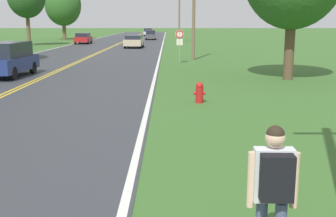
% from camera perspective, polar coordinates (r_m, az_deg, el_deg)
% --- Properties ---
extents(hitchhiker_person, '(0.60, 0.43, 1.76)m').
position_cam_1_polar(hitchhiker_person, '(5.10, 13.94, -9.82)').
color(hitchhiker_person, '#475175').
rests_on(hitchhiker_person, ground).
extents(fire_hydrant, '(0.44, 0.28, 0.77)m').
position_cam_1_polar(fire_hydrant, '(15.40, 4.10, 2.20)').
color(fire_hydrant, red).
rests_on(fire_hydrant, ground).
extents(traffic_sign, '(0.60, 0.10, 2.36)m').
position_cam_1_polar(traffic_sign, '(30.14, 1.39, 9.49)').
color(traffic_sign, gray).
rests_on(traffic_sign, ground).
extents(utility_pole_midground, '(1.80, 0.24, 7.76)m').
position_cam_1_polar(utility_pole_midground, '(33.01, 3.32, 13.58)').
color(utility_pole_midground, brown).
rests_on(utility_pole_midground, ground).
extents(utility_pole_far, '(1.80, 0.24, 8.59)m').
position_cam_1_polar(utility_pole_far, '(61.82, 1.35, 13.08)').
color(utility_pole_far, brown).
rests_on(utility_pole_far, ground).
extents(tree_left_verge, '(5.87, 5.87, 9.00)m').
position_cam_1_polar(tree_left_verge, '(73.31, -14.23, 13.42)').
color(tree_left_verge, brown).
rests_on(tree_left_verge, ground).
extents(car_dark_blue_suv_nearest, '(1.96, 4.61, 1.85)m').
position_cam_1_polar(car_dark_blue_suv_nearest, '(24.33, -21.00, 6.30)').
color(car_dark_blue_suv_nearest, black).
rests_on(car_dark_blue_suv_nearest, ground).
extents(car_champagne_hatchback_approaching, '(2.08, 4.32, 1.43)m').
position_cam_1_polar(car_champagne_hatchback_approaching, '(48.65, -4.81, 9.11)').
color(car_champagne_hatchback_approaching, black).
rests_on(car_champagne_hatchback_approaching, ground).
extents(car_red_sedan_mid_near, '(1.99, 4.86, 1.43)m').
position_cam_1_polar(car_red_sedan_mid_near, '(59.06, -11.60, 9.32)').
color(car_red_sedan_mid_near, black).
rests_on(car_red_sedan_mid_near, ground).
extents(car_dark_grey_van_mid_far, '(1.88, 4.76, 1.55)m').
position_cam_1_polar(car_dark_grey_van_mid_far, '(71.56, -2.57, 9.98)').
color(car_dark_grey_van_mid_far, black).
rests_on(car_dark_grey_van_mid_far, ground).
extents(car_silver_van_receding, '(1.91, 4.22, 1.57)m').
position_cam_1_polar(car_silver_van_receding, '(91.81, -2.87, 10.34)').
color(car_silver_van_receding, black).
rests_on(car_silver_van_receding, ground).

